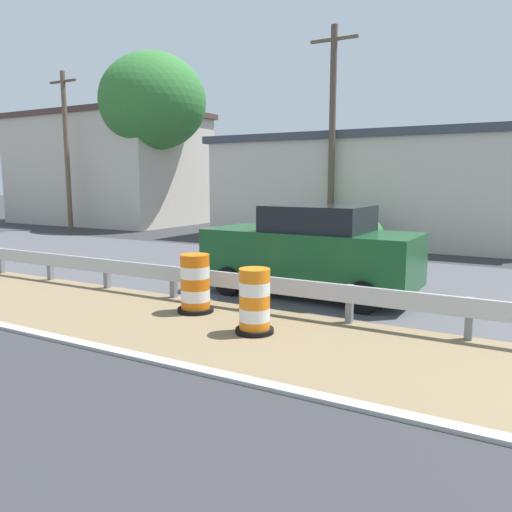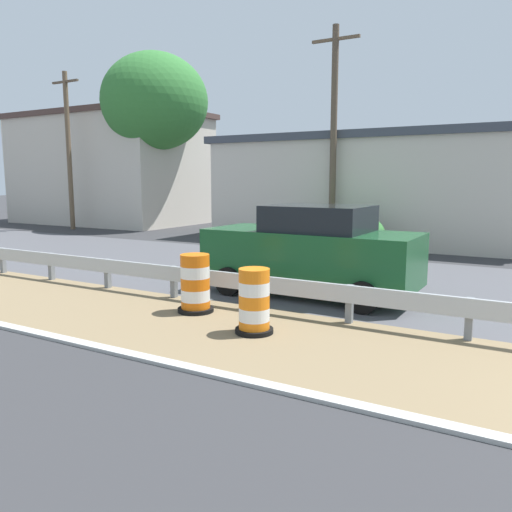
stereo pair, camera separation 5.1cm
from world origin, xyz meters
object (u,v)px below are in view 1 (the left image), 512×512
traffic_barrel_close (255,304)px  utility_pole_mid (67,149)px  car_lead_near_lane (311,251)px  traffic_barrel_mid (195,286)px  utility_pole_near (332,135)px

traffic_barrel_close → utility_pole_mid: bearing=57.6°
traffic_barrel_close → utility_pole_mid: (10.91, 17.20, 3.61)m
traffic_barrel_close → car_lead_near_lane: car_lead_near_lane is taller
utility_pole_mid → traffic_barrel_mid: bearing=-123.5°
traffic_barrel_close → traffic_barrel_mid: bearing=69.5°
traffic_barrel_mid → utility_pole_mid: size_ratio=0.14×
traffic_barrel_mid → car_lead_near_lane: car_lead_near_lane is taller
traffic_barrel_close → traffic_barrel_mid: (0.63, 1.69, 0.02)m
traffic_barrel_mid → car_lead_near_lane: (2.44, -1.38, 0.49)m
traffic_barrel_close → car_lead_near_lane: bearing=5.7°
traffic_barrel_close → utility_pole_near: utility_pole_near is taller
traffic_barrel_mid → traffic_barrel_close: bearing=-110.5°
traffic_barrel_mid → utility_pole_near: utility_pole_near is taller
traffic_barrel_close → car_lead_near_lane: (3.07, 0.31, 0.51)m
utility_pole_near → traffic_barrel_close: bearing=-165.2°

